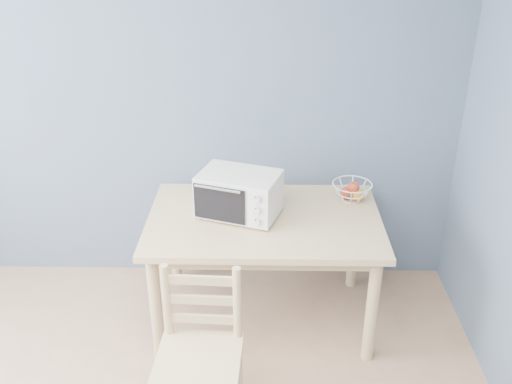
{
  "coord_description": "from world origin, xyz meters",
  "views": [
    {
      "loc": [
        0.72,
        -1.28,
        2.43
      ],
      "look_at": [
        0.67,
        1.68,
        0.93
      ],
      "focal_mm": 40.0,
      "sensor_mm": 36.0,
      "label": 1
    }
  ],
  "objects_px": {
    "dining_table": "(264,232)",
    "fruit_basket": "(352,191)",
    "toaster_oven": "(236,193)",
    "dining_chair": "(200,358)"
  },
  "relations": [
    {
      "from": "dining_table",
      "to": "toaster_oven",
      "type": "relative_size",
      "value": 2.59
    },
    {
      "from": "toaster_oven",
      "to": "fruit_basket",
      "type": "distance_m",
      "value": 0.75
    },
    {
      "from": "toaster_oven",
      "to": "dining_chair",
      "type": "xyz_separation_m",
      "value": [
        -0.14,
        -0.89,
        -0.46
      ]
    },
    {
      "from": "toaster_oven",
      "to": "dining_chair",
      "type": "height_order",
      "value": "toaster_oven"
    },
    {
      "from": "dining_table",
      "to": "dining_chair",
      "type": "xyz_separation_m",
      "value": [
        -0.31,
        -0.86,
        -0.21
      ]
    },
    {
      "from": "toaster_oven",
      "to": "dining_chair",
      "type": "distance_m",
      "value": 1.01
    },
    {
      "from": "dining_table",
      "to": "toaster_oven",
      "type": "height_order",
      "value": "toaster_oven"
    },
    {
      "from": "dining_table",
      "to": "dining_chair",
      "type": "height_order",
      "value": "dining_chair"
    },
    {
      "from": "fruit_basket",
      "to": "dining_chair",
      "type": "relative_size",
      "value": 0.33
    },
    {
      "from": "dining_table",
      "to": "fruit_basket",
      "type": "bearing_deg",
      "value": 23.46
    }
  ]
}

